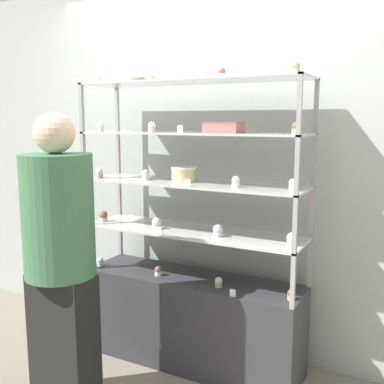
% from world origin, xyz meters
% --- Properties ---
extents(ground_plane, '(20.00, 20.00, 0.00)m').
position_xyz_m(ground_plane, '(0.00, 0.00, 0.00)').
color(ground_plane, gray).
extents(back_wall, '(8.00, 0.05, 2.60)m').
position_xyz_m(back_wall, '(0.00, 0.35, 1.30)').
color(back_wall, '#A8B2AD').
rests_on(back_wall, ground_plane).
extents(display_base, '(1.45, 0.40, 0.59)m').
position_xyz_m(display_base, '(0.00, 0.00, 0.30)').
color(display_base, '#333338').
rests_on(display_base, ground_plane).
extents(display_riser_lower, '(1.45, 0.40, 0.31)m').
position_xyz_m(display_riser_lower, '(0.00, 0.00, 0.89)').
color(display_riser_lower, '#99999E').
rests_on(display_riser_lower, display_base).
extents(display_riser_middle, '(1.45, 0.40, 0.31)m').
position_xyz_m(display_riser_middle, '(0.00, 0.00, 1.20)').
color(display_riser_middle, '#99999E').
rests_on(display_riser_middle, display_riser_lower).
extents(display_riser_upper, '(1.45, 0.40, 0.31)m').
position_xyz_m(display_riser_upper, '(0.00, 0.00, 1.51)').
color(display_riser_upper, '#99999E').
rests_on(display_riser_upper, display_riser_middle).
extents(display_riser_top, '(1.45, 0.40, 0.31)m').
position_xyz_m(display_riser_top, '(0.00, 0.00, 1.82)').
color(display_riser_top, '#99999E').
rests_on(display_riser_top, display_riser_upper).
extents(layer_cake_centerpiece, '(0.16, 0.16, 0.10)m').
position_xyz_m(layer_cake_centerpiece, '(-0.06, -0.00, 1.27)').
color(layer_cake_centerpiece, '#DBBC84').
rests_on(layer_cake_centerpiece, display_riser_middle).
extents(sheet_cake_frosted, '(0.22, 0.14, 0.06)m').
position_xyz_m(sheet_cake_frosted, '(0.23, -0.04, 1.56)').
color(sheet_cake_frosted, '#C66660').
rests_on(sheet_cake_frosted, display_riser_upper).
extents(cupcake_0, '(0.05, 0.05, 0.06)m').
position_xyz_m(cupcake_0, '(-0.68, -0.10, 0.63)').
color(cupcake_0, beige).
rests_on(cupcake_0, display_base).
extents(cupcake_1, '(0.05, 0.05, 0.06)m').
position_xyz_m(cupcake_1, '(-0.21, -0.08, 0.63)').
color(cupcake_1, white).
rests_on(cupcake_1, display_base).
extents(cupcake_2, '(0.05, 0.05, 0.06)m').
position_xyz_m(cupcake_2, '(0.22, -0.08, 0.63)').
color(cupcake_2, '#CCB28C').
rests_on(cupcake_2, display_base).
extents(cupcake_3, '(0.05, 0.05, 0.06)m').
position_xyz_m(cupcake_3, '(0.67, -0.07, 0.63)').
color(cupcake_3, '#CCB28C').
rests_on(cupcake_3, display_base).
extents(price_tag_0, '(0.04, 0.00, 0.04)m').
position_xyz_m(price_tag_0, '(0.36, -0.18, 0.62)').
color(price_tag_0, white).
rests_on(price_tag_0, display_base).
extents(cupcake_4, '(0.06, 0.06, 0.08)m').
position_xyz_m(cupcake_4, '(-0.67, -0.05, 0.94)').
color(cupcake_4, beige).
rests_on(cupcake_4, display_riser_lower).
extents(cupcake_5, '(0.06, 0.06, 0.08)m').
position_xyz_m(cupcake_5, '(-0.22, -0.07, 0.94)').
color(cupcake_5, beige).
rests_on(cupcake_5, display_riser_lower).
extents(cupcake_6, '(0.06, 0.06, 0.08)m').
position_xyz_m(cupcake_6, '(0.21, -0.06, 0.94)').
color(cupcake_6, beige).
rests_on(cupcake_6, display_riser_lower).
extents(cupcake_7, '(0.06, 0.06, 0.08)m').
position_xyz_m(cupcake_7, '(0.66, -0.05, 0.94)').
color(cupcake_7, '#CCB28C').
rests_on(cupcake_7, display_riser_lower).
extents(price_tag_1, '(0.04, 0.00, 0.04)m').
position_xyz_m(price_tag_1, '(-0.14, -0.18, 0.93)').
color(price_tag_1, white).
rests_on(price_tag_1, display_riser_lower).
extents(cupcake_8, '(0.05, 0.05, 0.07)m').
position_xyz_m(cupcake_8, '(-0.67, -0.09, 1.25)').
color(cupcake_8, '#CCB28C').
rests_on(cupcake_8, display_riser_middle).
extents(cupcake_9, '(0.05, 0.05, 0.07)m').
position_xyz_m(cupcake_9, '(-0.32, -0.04, 1.25)').
color(cupcake_9, white).
rests_on(cupcake_9, display_riser_middle).
extents(cupcake_10, '(0.05, 0.05, 0.07)m').
position_xyz_m(cupcake_10, '(0.33, -0.09, 1.25)').
color(cupcake_10, white).
rests_on(cupcake_10, display_riser_middle).
extents(cupcake_11, '(0.05, 0.05, 0.07)m').
position_xyz_m(cupcake_11, '(0.66, -0.05, 1.25)').
color(cupcake_11, beige).
rests_on(cupcake_11, display_riser_middle).
extents(price_tag_2, '(0.04, 0.00, 0.04)m').
position_xyz_m(price_tag_2, '(0.07, -0.18, 1.24)').
color(price_tag_2, white).
rests_on(price_tag_2, display_riser_middle).
extents(cupcake_12, '(0.05, 0.05, 0.06)m').
position_xyz_m(cupcake_12, '(-0.66, -0.06, 1.56)').
color(cupcake_12, white).
rests_on(cupcake_12, display_riser_upper).
extents(cupcake_13, '(0.05, 0.05, 0.06)m').
position_xyz_m(cupcake_13, '(-0.22, -0.11, 1.56)').
color(cupcake_13, '#CCB28C').
rests_on(cupcake_13, display_riser_upper).
extents(cupcake_14, '(0.05, 0.05, 0.06)m').
position_xyz_m(cupcake_14, '(0.66, -0.03, 1.56)').
color(cupcake_14, '#CCB28C').
rests_on(cupcake_14, display_riser_upper).
extents(price_tag_3, '(0.04, 0.00, 0.04)m').
position_xyz_m(price_tag_3, '(0.02, -0.18, 1.55)').
color(price_tag_3, white).
rests_on(price_tag_3, display_riser_upper).
extents(cupcake_15, '(0.05, 0.05, 0.06)m').
position_xyz_m(cupcake_15, '(-0.67, -0.06, 1.87)').
color(cupcake_15, '#CCB28C').
rests_on(cupcake_15, display_riser_top).
extents(cupcake_16, '(0.05, 0.05, 0.06)m').
position_xyz_m(cupcake_16, '(-0.23, -0.10, 1.87)').
color(cupcake_16, '#CCB28C').
rests_on(cupcake_16, display_riser_top).
extents(cupcake_17, '(0.05, 0.05, 0.06)m').
position_xyz_m(cupcake_17, '(0.21, -0.04, 1.87)').
color(cupcake_17, white).
rests_on(cupcake_17, display_riser_top).
extents(cupcake_18, '(0.05, 0.05, 0.06)m').
position_xyz_m(cupcake_18, '(0.66, -0.09, 1.87)').
color(cupcake_18, '#CCB28C').
rests_on(cupcake_18, display_riser_top).
extents(price_tag_4, '(0.04, 0.00, 0.04)m').
position_xyz_m(price_tag_4, '(-0.20, -0.18, 1.86)').
color(price_tag_4, white).
rests_on(price_tag_4, display_riser_top).
extents(donut_glazed, '(0.12, 0.12, 0.03)m').
position_xyz_m(donut_glazed, '(-0.37, -0.01, 1.86)').
color(donut_glazed, brown).
rests_on(donut_glazed, display_riser_top).
extents(customer_figure, '(0.38, 0.38, 1.65)m').
position_xyz_m(customer_figure, '(-0.43, -0.72, 0.88)').
color(customer_figure, black).
rests_on(customer_figure, ground_plane).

